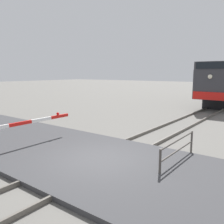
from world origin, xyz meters
name	(u,v)px	position (x,y,z in m)	size (l,w,h in m)	color
ground_plane	(98,163)	(0.00, 0.00, 0.00)	(160.00, 160.00, 0.00)	#605E59
rail_track_left	(84,157)	(-0.72, 0.00, 0.07)	(0.08, 80.00, 0.15)	#59544C
rail_track_right	(114,166)	(0.72, 0.00, 0.07)	(0.08, 80.00, 0.15)	#59544C
road_surface	(98,161)	(0.00, 0.00, 0.08)	(36.00, 5.50, 0.16)	#38383A
guard_railing	(178,148)	(2.35, 1.65, 0.63)	(0.08, 2.97, 0.95)	#4C4742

